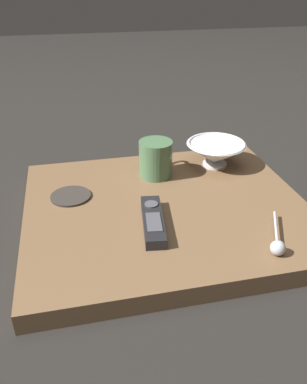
{
  "coord_description": "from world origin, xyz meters",
  "views": [
    {
      "loc": [
        0.2,
        0.75,
        0.52
      ],
      "look_at": [
        0.02,
        -0.03,
        0.06
      ],
      "focal_mm": 37.01,
      "sensor_mm": 36.0,
      "label": 1
    }
  ],
  "objects_px": {
    "teaspoon": "(278,245)",
    "drink_coaster": "(71,196)",
    "coffee_mug": "(156,158)",
    "tv_remote_near": "(153,221)",
    "cereal_bowl": "(216,152)"
  },
  "relations": [
    {
      "from": "teaspoon",
      "to": "drink_coaster",
      "type": "height_order",
      "value": "teaspoon"
    },
    {
      "from": "coffee_mug",
      "to": "tv_remote_near",
      "type": "xyz_separation_m",
      "value": [
        0.06,
        0.23,
        -0.04
      ]
    },
    {
      "from": "teaspoon",
      "to": "drink_coaster",
      "type": "xyz_separation_m",
      "value": [
        0.38,
        -0.29,
        -0.01
      ]
    },
    {
      "from": "cereal_bowl",
      "to": "teaspoon",
      "type": "xyz_separation_m",
      "value": [
        0.02,
        0.38,
        -0.02
      ]
    },
    {
      "from": "cereal_bowl",
      "to": "tv_remote_near",
      "type": "xyz_separation_m",
      "value": [
        0.23,
        0.25,
        -0.03
      ]
    },
    {
      "from": "teaspoon",
      "to": "cereal_bowl",
      "type": "bearing_deg",
      "value": -92.25
    },
    {
      "from": "cereal_bowl",
      "to": "coffee_mug",
      "type": "relative_size",
      "value": 1.43
    },
    {
      "from": "cereal_bowl",
      "to": "teaspoon",
      "type": "relative_size",
      "value": 1.22
    },
    {
      "from": "tv_remote_near",
      "to": "drink_coaster",
      "type": "distance_m",
      "value": 0.23
    },
    {
      "from": "coffee_mug",
      "to": "teaspoon",
      "type": "bearing_deg",
      "value": 113.28
    },
    {
      "from": "coffee_mug",
      "to": "cereal_bowl",
      "type": "bearing_deg",
      "value": -173.1
    },
    {
      "from": "tv_remote_near",
      "to": "drink_coaster",
      "type": "bearing_deg",
      "value": -43.71
    },
    {
      "from": "teaspoon",
      "to": "tv_remote_near",
      "type": "bearing_deg",
      "value": -32.59
    },
    {
      "from": "cereal_bowl",
      "to": "drink_coaster",
      "type": "bearing_deg",
      "value": 12.68
    },
    {
      "from": "drink_coaster",
      "to": "tv_remote_near",
      "type": "bearing_deg",
      "value": 136.29
    }
  ]
}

